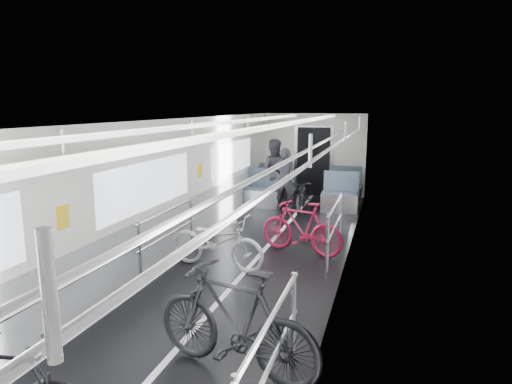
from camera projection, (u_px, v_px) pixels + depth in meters
car_shell at (269, 187)px, 8.48m from camera, size 3.02×14.01×2.41m
bike_left_far at (217, 241)px, 7.43m from camera, size 1.76×0.83×0.89m
bike_right_near at (235, 320)px, 4.45m from camera, size 1.93×0.94×1.12m
bike_right_far at (301, 228)px, 8.15m from camera, size 1.65×0.87×0.96m
bike_aisle at (302, 196)px, 11.44m from camera, size 0.63×1.56×0.80m
person_standing at (285, 179)px, 11.49m from camera, size 0.61×0.42×1.59m
person_seated at (273, 172)px, 12.22m from camera, size 0.97×0.82×1.75m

